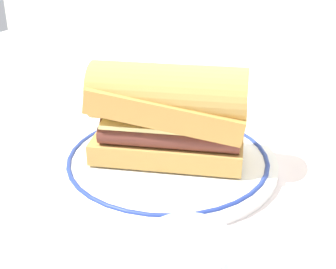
% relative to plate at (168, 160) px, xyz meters
% --- Properties ---
extents(ground_plane, '(1.50, 1.50, 0.00)m').
position_rel_plate_xyz_m(ground_plane, '(0.01, -0.03, -0.01)').
color(ground_plane, silver).
extents(plate, '(0.28, 0.28, 0.01)m').
position_rel_plate_xyz_m(plate, '(0.00, 0.00, 0.00)').
color(plate, white).
rests_on(plate, ground_plane).
extents(sausage_sandwich, '(0.21, 0.15, 0.12)m').
position_rel_plate_xyz_m(sausage_sandwich, '(0.00, 0.00, 0.07)').
color(sausage_sandwich, tan).
rests_on(sausage_sandwich, plate).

